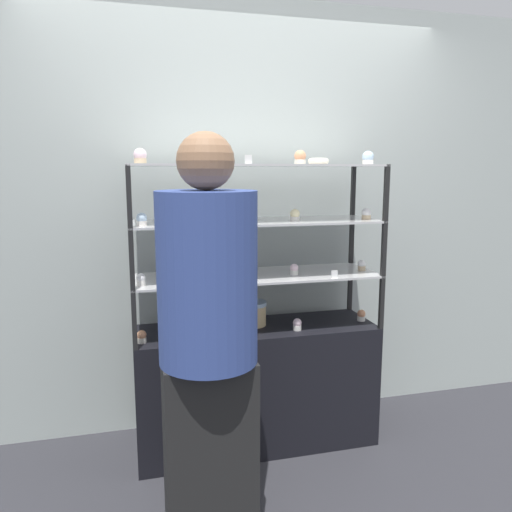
{
  "coord_description": "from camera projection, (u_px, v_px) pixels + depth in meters",
  "views": [
    {
      "loc": [
        -0.69,
        -2.66,
        1.59
      ],
      "look_at": [
        0.0,
        0.0,
        1.12
      ],
      "focal_mm": 35.0,
      "sensor_mm": 36.0,
      "label": 1
    }
  ],
  "objects": [
    {
      "name": "ground_plane",
      "position": [
        256.0,
        441.0,
        2.98
      ],
      "size": [
        20.0,
        20.0,
        0.0
      ],
      "primitive_type": "plane",
      "color": "#2D2D33"
    },
    {
      "name": "back_wall",
      "position": [
        241.0,
        219.0,
        3.11
      ],
      "size": [
        8.0,
        0.05,
        2.6
      ],
      "color": "#A8B2AD",
      "rests_on": "ground_plane"
    },
    {
      "name": "display_base",
      "position": [
        256.0,
        385.0,
        2.92
      ],
      "size": [
        1.38,
        0.44,
        0.71
      ],
      "color": "black",
      "rests_on": "ground_plane"
    },
    {
      "name": "display_riser_lower",
      "position": [
        256.0,
        278.0,
        2.81
      ],
      "size": [
        1.38,
        0.44,
        0.31
      ],
      "color": "black",
      "rests_on": "display_base"
    },
    {
      "name": "display_riser_middle",
      "position": [
        256.0,
        224.0,
        2.76
      ],
      "size": [
        1.38,
        0.44,
        0.31
      ],
      "color": "black",
      "rests_on": "display_riser_lower"
    },
    {
      "name": "display_riser_upper",
      "position": [
        256.0,
        168.0,
        2.71
      ],
      "size": [
        1.38,
        0.44,
        0.31
      ],
      "color": "black",
      "rests_on": "display_riser_middle"
    },
    {
      "name": "layer_cake_centerpiece",
      "position": [
        253.0,
        313.0,
        2.88
      ],
      "size": [
        0.16,
        0.16,
        0.14
      ],
      "color": "#DBBC84",
      "rests_on": "display_base"
    },
    {
      "name": "sheet_cake_frosted",
      "position": [
        208.0,
        270.0,
        2.78
      ],
      "size": [
        0.25,
        0.14,
        0.06
      ],
      "color": "#DBBC84",
      "rests_on": "display_riser_lower"
    },
    {
      "name": "cupcake_0",
      "position": [
        142.0,
        337.0,
        2.59
      ],
      "size": [
        0.05,
        0.05,
        0.07
      ],
      "color": "beige",
      "rests_on": "display_base"
    },
    {
      "name": "cupcake_1",
      "position": [
        219.0,
        328.0,
        2.74
      ],
      "size": [
        0.05,
        0.05,
        0.07
      ],
      "color": "white",
      "rests_on": "display_base"
    },
    {
      "name": "cupcake_2",
      "position": [
        297.0,
        324.0,
        2.8
      ],
      "size": [
        0.05,
        0.05,
        0.07
      ],
      "color": "white",
      "rests_on": "display_base"
    },
    {
      "name": "cupcake_3",
      "position": [
        361.0,
        315.0,
        2.97
      ],
      "size": [
        0.05,
        0.05,
        0.07
      ],
      "color": "white",
      "rests_on": "display_base"
    },
    {
      "name": "price_tag_0",
      "position": [
        242.0,
        336.0,
        2.63
      ],
      "size": [
        0.04,
        0.0,
        0.04
      ],
      "color": "white",
      "rests_on": "display_base"
    },
    {
      "name": "cupcake_4",
      "position": [
        141.0,
        280.0,
        2.53
      ],
      "size": [
        0.05,
        0.05,
        0.06
      ],
      "color": "white",
      "rests_on": "display_riser_lower"
    },
    {
      "name": "cupcake_5",
      "position": [
        294.0,
        269.0,
        2.8
      ],
      "size": [
        0.05,
        0.05,
        0.06
      ],
      "color": "white",
      "rests_on": "display_riser_lower"
    },
    {
      "name": "cupcake_6",
      "position": [
        362.0,
        265.0,
        2.92
      ],
      "size": [
        0.05,
        0.05,
        0.06
      ],
      "color": "#CCB28C",
      "rests_on": "display_riser_lower"
    },
    {
      "name": "price_tag_1",
      "position": [
        334.0,
        274.0,
        2.71
      ],
      "size": [
        0.04,
        0.0,
        0.04
      ],
      "color": "white",
      "rests_on": "display_riser_lower"
    },
    {
      "name": "cupcake_7",
      "position": [
        142.0,
        220.0,
        2.49
      ],
      "size": [
        0.05,
        0.05,
        0.07
      ],
      "color": "white",
      "rests_on": "display_riser_middle"
    },
    {
      "name": "cupcake_8",
      "position": [
        221.0,
        217.0,
        2.6
      ],
      "size": [
        0.05,
        0.05,
        0.07
      ],
      "color": "#CCB28C",
      "rests_on": "display_riser_middle"
    },
    {
      "name": "cupcake_9",
      "position": [
        295.0,
        215.0,
        2.74
      ],
      "size": [
        0.05,
        0.05,
        0.07
      ],
      "color": "white",
      "rests_on": "display_riser_middle"
    },
    {
      "name": "cupcake_10",
      "position": [
        366.0,
        214.0,
        2.82
      ],
      "size": [
        0.05,
        0.05,
        0.07
      ],
      "color": "#CCB28C",
      "rests_on": "display_riser_middle"
    },
    {
      "name": "price_tag_2",
      "position": [
        209.0,
        221.0,
        2.49
      ],
      "size": [
        0.04,
        0.0,
        0.04
      ],
      "color": "white",
      "rests_on": "display_riser_middle"
    },
    {
      "name": "cupcake_11",
      "position": [
        140.0,
        156.0,
        2.43
      ],
      "size": [
        0.06,
        0.06,
        0.07
      ],
      "color": "#CCB28C",
      "rests_on": "display_riser_upper"
    },
    {
      "name": "cupcake_12",
      "position": [
        220.0,
        157.0,
        2.59
      ],
      "size": [
        0.06,
        0.06,
        0.07
      ],
      "color": "white",
      "rests_on": "display_riser_upper"
    },
    {
      "name": "cupcake_13",
      "position": [
        300.0,
        158.0,
        2.66
      ],
      "size": [
        0.06,
        0.06,
        0.07
      ],
      "color": "beige",
      "rests_on": "display_riser_upper"
    },
    {
      "name": "cupcake_14",
      "position": [
        368.0,
        158.0,
        2.76
      ],
      "size": [
        0.06,
        0.06,
        0.07
      ],
      "color": "white",
      "rests_on": "display_riser_upper"
    },
    {
      "name": "price_tag_3",
      "position": [
        248.0,
        159.0,
        2.49
      ],
      "size": [
        0.04,
        0.0,
        0.04
      ],
      "color": "white",
      "rests_on": "display_riser_upper"
    },
    {
      "name": "donut_glazed",
      "position": [
        318.0,
        161.0,
        2.8
      ],
      "size": [
        0.12,
        0.12,
        0.04
      ],
      "color": "#EFE5CC",
      "rests_on": "display_riser_upper"
    },
    {
      "name": "customer_figure",
      "position": [
        208.0,
        333.0,
        2.06
      ],
      "size": [
        0.41,
        0.41,
        1.75
      ],
      "color": "black",
      "rests_on": "ground_plane"
    }
  ]
}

